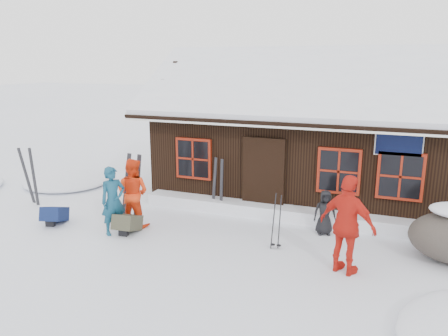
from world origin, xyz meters
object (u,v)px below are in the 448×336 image
at_px(backpack_blue, 55,217).
at_px(backpack_olive, 128,226).
at_px(ski_pair_left, 132,187).
at_px(skier_teal, 113,201).
at_px(ski_poles, 276,222).
at_px(skier_orange_right, 348,225).
at_px(skier_crouched, 325,212).
at_px(skier_orange_left, 133,193).

distance_m(backpack_blue, backpack_olive, 2.03).
bearing_deg(backpack_olive, ski_pair_left, 110.17).
xyz_separation_m(skier_teal, ski_poles, (3.76, 0.53, -0.21)).
xyz_separation_m(skier_teal, backpack_olive, (0.27, 0.13, -0.63)).
relative_size(skier_teal, skier_orange_right, 0.84).
relative_size(ski_poles, backpack_olive, 1.97).
distance_m(skier_orange_right, backpack_blue, 7.07).
distance_m(skier_crouched, backpack_olive, 4.64).
xyz_separation_m(ski_pair_left, backpack_olive, (0.42, -0.89, -0.66)).
relative_size(skier_crouched, ski_pair_left, 0.60).
bearing_deg(skier_orange_right, backpack_olive, 21.15).
height_order(skier_orange_right, skier_crouched, skier_orange_right).
distance_m(skier_crouched, ski_poles, 1.48).
xyz_separation_m(ski_poles, backpack_olive, (-3.49, -0.40, -0.42)).
bearing_deg(skier_orange_right, ski_pair_left, 12.09).
height_order(skier_crouched, ski_poles, ski_poles).
distance_m(skier_orange_left, skier_crouched, 4.61).
relative_size(skier_teal, skier_orange_left, 0.95).
height_order(ski_pair_left, ski_poles, ski_pair_left).
bearing_deg(skier_crouched, ski_poles, -143.42).
bearing_deg(ski_poles, skier_orange_left, 178.76).
relative_size(skier_crouched, ski_poles, 0.83).
xyz_separation_m(skier_crouched, ski_pair_left, (-4.76, -0.73, 0.30)).
height_order(skier_orange_left, skier_crouched, skier_orange_left).
distance_m(skier_orange_right, ski_poles, 1.67).
bearing_deg(skier_orange_left, backpack_olive, 101.96).
bearing_deg(backpack_blue, skier_orange_right, -17.43).
height_order(skier_orange_right, backpack_blue, skier_orange_right).
bearing_deg(ski_poles, skier_crouched, 55.08).
bearing_deg(backpack_blue, skier_orange_left, 1.18).
relative_size(ski_pair_left, backpack_blue, 2.77).
xyz_separation_m(ski_pair_left, backpack_blue, (-1.61, -1.03, -0.66)).
bearing_deg(ski_pair_left, backpack_blue, -162.22).
bearing_deg(ski_poles, backpack_blue, -174.38).
height_order(backpack_blue, backpack_olive, backpack_olive).
xyz_separation_m(skier_crouched, backpack_olive, (-4.34, -1.62, -0.36)).
relative_size(skier_orange_right, backpack_blue, 3.03).
height_order(skier_teal, skier_orange_right, skier_orange_right).
bearing_deg(ski_pair_left, skier_orange_right, -26.32).
bearing_deg(skier_orange_left, skier_crouched, -167.94).
xyz_separation_m(skier_orange_left, skier_crouched, (4.46, 1.14, -0.32)).
bearing_deg(skier_orange_right, skier_teal, 22.64).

